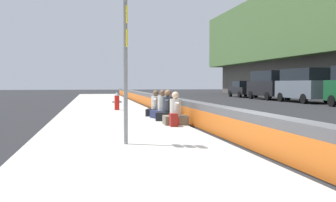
{
  "coord_description": "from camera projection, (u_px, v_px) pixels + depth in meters",
  "views": [
    {
      "loc": [
        -7.58,
        3.41,
        1.47
      ],
      "look_at": [
        6.01,
        0.69,
        0.82
      ],
      "focal_mm": 40.84,
      "sensor_mm": 36.0,
      "label": 1
    }
  ],
  "objects": [
    {
      "name": "seated_person_middle",
      "position": [
        168.0,
        111.0,
        13.65
      ],
      "size": [
        0.88,
        0.96,
        1.1
      ],
      "color": "black",
      "rests_on": "sidewalk_strip"
    },
    {
      "name": "jersey_barrier",
      "position": [
        255.0,
        132.0,
        8.14
      ],
      "size": [
        76.0,
        0.45,
        0.85
      ],
      "color": "#545456",
      "rests_on": "ground_plane"
    },
    {
      "name": "parked_car_far",
      "position": [
        243.0,
        89.0,
        40.01
      ],
      "size": [
        4.55,
        2.05,
        1.71
      ],
      "color": "black",
      "rests_on": "ground_plane"
    },
    {
      "name": "route_sign_post",
      "position": [
        126.0,
        48.0,
        8.27
      ],
      "size": [
        0.44,
        0.09,
        3.6
      ],
      "color": "gray",
      "rests_on": "sidewalk_strip"
    },
    {
      "name": "sidewalk_strip",
      "position": [
        131.0,
        153.0,
        7.64
      ],
      "size": [
        80.0,
        4.4,
        0.14
      ],
      "primitive_type": "cube",
      "color": "#B5B2A8",
      "rests_on": "ground_plane"
    },
    {
      "name": "parked_car_midline",
      "position": [
        269.0,
        84.0,
        34.15
      ],
      "size": [
        5.14,
        2.19,
        2.56
      ],
      "color": "black",
      "rests_on": "ground_plane"
    },
    {
      "name": "fire_hydrant",
      "position": [
        117.0,
        101.0,
        18.97
      ],
      "size": [
        0.26,
        0.46,
        0.88
      ],
      "color": "red",
      "rests_on": "sidewalk_strip"
    },
    {
      "name": "seated_person_far",
      "position": [
        156.0,
        108.0,
        15.52
      ],
      "size": [
        0.83,
        0.91,
        1.04
      ],
      "color": "black",
      "rests_on": "sidewalk_strip"
    },
    {
      "name": "backpack",
      "position": [
        174.0,
        120.0,
        11.76
      ],
      "size": [
        0.32,
        0.28,
        0.4
      ],
      "color": "maroon",
      "rests_on": "sidewalk_strip"
    },
    {
      "name": "seated_person_foreground",
      "position": [
        175.0,
        114.0,
        12.31
      ],
      "size": [
        0.68,
        0.78,
        1.06
      ],
      "color": "#706651",
      "rests_on": "sidewalk_strip"
    },
    {
      "name": "parked_car_fourth",
      "position": [
        303.0,
        85.0,
        28.77
      ],
      "size": [
        5.14,
        2.17,
        2.56
      ],
      "color": "slate",
      "rests_on": "ground_plane"
    },
    {
      "name": "ground_plane",
      "position": [
        255.0,
        152.0,
        8.16
      ],
      "size": [
        160.0,
        160.0,
        0.0
      ],
      "primitive_type": "plane",
      "color": "#232326",
      "rests_on": "ground"
    },
    {
      "name": "seated_person_rear",
      "position": [
        163.0,
        109.0,
        14.6
      ],
      "size": [
        0.85,
        0.93,
        1.08
      ],
      "color": "#23284C",
      "rests_on": "sidewalk_strip"
    }
  ]
}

